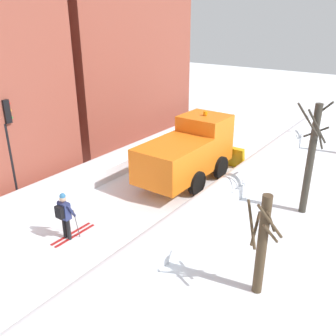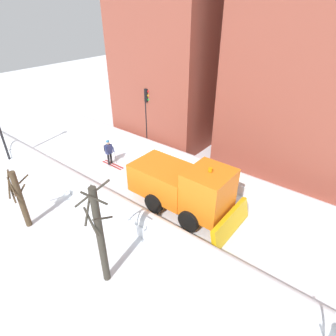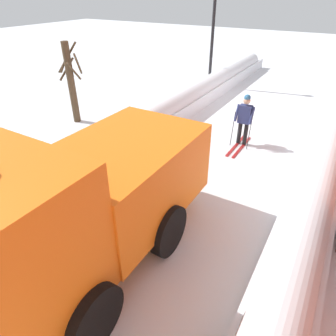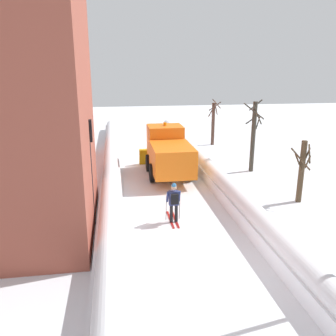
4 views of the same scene
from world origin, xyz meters
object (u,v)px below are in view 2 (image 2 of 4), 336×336
plow_truck (185,187)px  traffic_light_pole (147,108)px  bare_tree_near (20,198)px  skier (109,151)px  bare_tree_mid (100,235)px

plow_truck → traffic_light_pole: bearing=-123.9°
bare_tree_near → plow_truck: bearing=137.2°
plow_truck → skier: size_ratio=3.31×
skier → traffic_light_pole: (-3.44, 0.45, 2.16)m
traffic_light_pole → bare_tree_near: size_ratio=1.44×
skier → bare_tree_mid: 9.41m
traffic_light_pole → bare_tree_near: bearing=5.5°
bare_tree_near → bare_tree_mid: (-0.35, 5.46, 0.72)m
plow_truck → skier: (-0.82, -6.79, -0.48)m
skier → traffic_light_pole: size_ratio=0.40×
skier → traffic_light_pole: traffic_light_pole is taller
traffic_light_pole → bare_tree_mid: size_ratio=0.98×
plow_truck → skier: bearing=-96.9°
bare_tree_near → bare_tree_mid: 5.52m
traffic_light_pole → bare_tree_mid: bearing=33.5°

